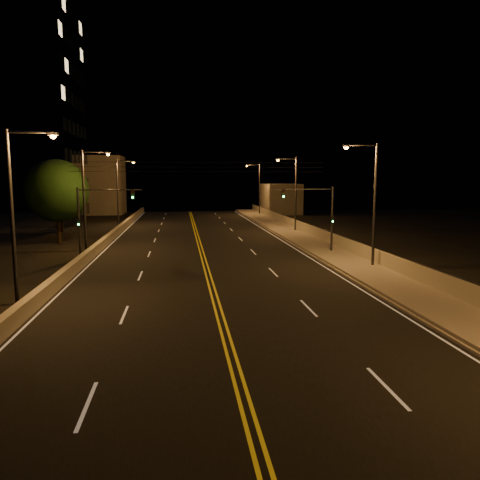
{
  "coord_description": "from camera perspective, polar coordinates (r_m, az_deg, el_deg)",
  "views": [
    {
      "loc": [
        -1.74,
        -11.56,
        6.45
      ],
      "look_at": [
        2.0,
        18.0,
        2.5
      ],
      "focal_mm": 35.0,
      "sensor_mm": 36.0,
      "label": 1
    }
  ],
  "objects": [
    {
      "name": "tree_0",
      "position": [
        49.36,
        -21.42,
        5.61
      ],
      "size": [
        6.11,
        6.11,
        8.29
      ],
      "color": "black",
      "rests_on": "ground"
    },
    {
      "name": "jersey_barrier",
      "position": [
        32.95,
        -19.89,
        -3.45
      ],
      "size": [
        0.45,
        120.0,
        0.84
      ],
      "primitive_type": "cube",
      "color": "#9F9884",
      "rests_on": "ground"
    },
    {
      "name": "traffic_signal_left",
      "position": [
        39.03,
        -17.58,
        3.1
      ],
      "size": [
        5.11,
        0.31,
        5.73
      ],
      "color": "#2D2D33",
      "rests_on": "ground"
    },
    {
      "name": "streetlight_4",
      "position": [
        26.08,
        -25.53,
        3.91
      ],
      "size": [
        2.55,
        0.28,
        8.85
      ],
      "color": "#2D2D33",
      "rests_on": "ground"
    },
    {
      "name": "road",
      "position": [
        32.26,
        -3.98,
        -3.98
      ],
      "size": [
        18.0,
        120.0,
        0.02
      ],
      "primitive_type": "cube",
      "color": "black",
      "rests_on": "ground"
    },
    {
      "name": "curb",
      "position": [
        33.92,
        11.28,
        -3.43
      ],
      "size": [
        0.14,
        120.0,
        0.15
      ],
      "primitive_type": "cube",
      "color": "gray",
      "rests_on": "ground"
    },
    {
      "name": "sidewalk",
      "position": [
        34.54,
        14.23,
        -3.19
      ],
      "size": [
        3.6,
        120.0,
        0.3
      ],
      "primitive_type": "cube",
      "color": "gray",
      "rests_on": "ground"
    },
    {
      "name": "streetlight_6",
      "position": [
        65.46,
        -14.47,
        6.16
      ],
      "size": [
        2.55,
        0.28,
        8.85
      ],
      "color": "#2D2D33",
      "rests_on": "ground"
    },
    {
      "name": "streetlight_1",
      "position": [
        34.15,
        15.7,
        5.05
      ],
      "size": [
        2.55,
        0.28,
        8.85
      ],
      "color": "#2D2D33",
      "rests_on": "ground"
    },
    {
      "name": "lane_markings",
      "position": [
        32.19,
        -3.98,
        -3.99
      ],
      "size": [
        17.32,
        116.0,
        0.0
      ],
      "color": "silver",
      "rests_on": "road"
    },
    {
      "name": "streetlight_2",
      "position": [
        55.94,
        6.53,
        6.15
      ],
      "size": [
        2.55,
        0.28,
        8.85
      ],
      "color": "#2D2D33",
      "rests_on": "ground"
    },
    {
      "name": "overhead_wires",
      "position": [
        41.11,
        -4.84,
        8.85
      ],
      "size": [
        22.0,
        0.03,
        0.83
      ],
      "color": "black"
    },
    {
      "name": "distant_building_right",
      "position": [
        86.64,
        4.97,
        5.05
      ],
      "size": [
        6.0,
        10.0,
        5.39
      ],
      "primitive_type": "cube",
      "color": "gray",
      "rests_on": "ground"
    },
    {
      "name": "tree_1",
      "position": [
        60.17,
        -21.08,
        5.22
      ],
      "size": [
        5.3,
        5.3,
        7.19
      ],
      "color": "black",
      "rests_on": "ground"
    },
    {
      "name": "ground",
      "position": [
        13.36,
        1.27,
        -21.34
      ],
      "size": [
        160.0,
        160.0,
        0.0
      ],
      "primitive_type": "plane",
      "color": "black",
      "rests_on": "ground"
    },
    {
      "name": "parapet_rail",
      "position": [
        34.98,
        16.81,
        -1.19
      ],
      "size": [
        0.06,
        120.0,
        0.06
      ],
      "primitive_type": "cylinder",
      "rotation": [
        1.57,
        0.0,
        0.0
      ],
      "color": "black",
      "rests_on": "parapet_wall"
    },
    {
      "name": "streetlight_3",
      "position": [
        81.14,
        2.2,
        6.62
      ],
      "size": [
        2.55,
        0.28,
        8.85
      ],
      "color": "#2D2D33",
      "rests_on": "ground"
    },
    {
      "name": "streetlight_5",
      "position": [
        43.42,
        -18.14,
        5.44
      ],
      "size": [
        2.55,
        0.28,
        8.85
      ],
      "color": "#2D2D33",
      "rests_on": "ground"
    },
    {
      "name": "distant_building_left",
      "position": [
        88.45,
        -16.6,
        6.42
      ],
      "size": [
        8.0,
        8.0,
        10.35
      ],
      "primitive_type": "cube",
      "color": "gray",
      "rests_on": "ground"
    },
    {
      "name": "parapet_wall",
      "position": [
        35.07,
        16.78,
        -2.05
      ],
      "size": [
        0.3,
        120.0,
        1.0
      ],
      "primitive_type": "cube",
      "color": "#9F9884",
      "rests_on": "sidewalk"
    },
    {
      "name": "traffic_signal_right",
      "position": [
        40.14,
        9.77,
        3.45
      ],
      "size": [
        5.11,
        0.31,
        5.73
      ],
      "color": "#2D2D33",
      "rests_on": "ground"
    }
  ]
}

